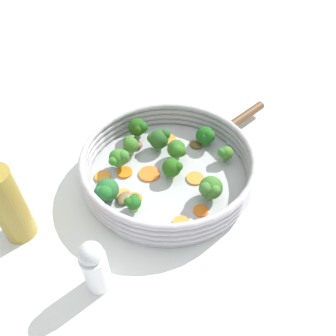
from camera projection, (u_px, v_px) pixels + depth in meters
name	position (u px, v px, depth m)	size (l,w,h in m)	color
ground_plane	(168.00, 178.00, 0.72)	(4.00, 4.00, 0.00)	white
skillet	(168.00, 176.00, 0.72)	(0.35, 0.35, 0.02)	#B2B5B7
skillet_rim_wall	(168.00, 163.00, 0.69)	(0.37, 0.37, 0.06)	#B5B0B7
skillet_handle	(242.00, 118.00, 0.83)	(0.02, 0.02, 0.17)	brown
skillet_rivet_left	(228.00, 143.00, 0.77)	(0.01, 0.01, 0.01)	#B4B4B4
skillet_rivet_right	(208.00, 131.00, 0.81)	(0.01, 0.01, 0.01)	#B5B0B2
carrot_slice_0	(168.00, 139.00, 0.79)	(0.04, 0.04, 0.00)	orange
carrot_slice_1	(195.00, 178.00, 0.70)	(0.04, 0.04, 0.00)	orange
carrot_slice_2	(125.00, 172.00, 0.71)	(0.03, 0.03, 0.01)	orange
carrot_slice_3	(201.00, 211.00, 0.64)	(0.03, 0.03, 0.00)	orange
carrot_slice_4	(181.00, 223.00, 0.62)	(0.03, 0.03, 0.01)	orange
carrot_slice_5	(103.00, 176.00, 0.70)	(0.03, 0.03, 0.00)	orange
carrot_slice_6	(149.00, 174.00, 0.71)	(0.05, 0.05, 0.00)	orange
carrot_slice_7	(134.00, 199.00, 0.66)	(0.03, 0.03, 0.00)	orange
carrot_slice_8	(124.00, 195.00, 0.66)	(0.03, 0.03, 0.00)	#EE9C3C
broccoli_floret_0	(177.00, 150.00, 0.72)	(0.04, 0.05, 0.05)	#799B5D
broccoli_floret_1	(138.00, 128.00, 0.77)	(0.05, 0.05, 0.05)	#77A35F
broccoli_floret_2	(133.00, 202.00, 0.63)	(0.03, 0.03, 0.04)	#7C9B4E
broccoli_floret_3	(119.00, 158.00, 0.70)	(0.04, 0.04, 0.05)	#8CB664
broccoli_floret_4	(210.00, 188.00, 0.64)	(0.05, 0.05, 0.05)	#8CA969
broccoli_floret_5	(206.00, 136.00, 0.76)	(0.05, 0.05, 0.05)	#7DAB67
broccoli_floret_6	(130.00, 144.00, 0.73)	(0.04, 0.04, 0.05)	#7B935B
broccoli_floret_7	(172.00, 167.00, 0.68)	(0.04, 0.04, 0.05)	#76A057
broccoli_floret_8	(159.00, 139.00, 0.74)	(0.05, 0.04, 0.05)	#6F9748
broccoli_floret_9	(225.00, 153.00, 0.72)	(0.04, 0.03, 0.04)	#6D9746
broccoli_floret_10	(106.00, 191.00, 0.64)	(0.05, 0.05, 0.05)	#779E53
mushroom_piece_0	(124.00, 198.00, 0.65)	(0.04, 0.03, 0.01)	olive
mushroom_piece_1	(196.00, 144.00, 0.77)	(0.03, 0.02, 0.01)	brown
mushroom_piece_2	(137.00, 144.00, 0.77)	(0.03, 0.02, 0.01)	brown
salt_shaker	(95.00, 267.00, 0.51)	(0.04, 0.04, 0.12)	white
oil_bottle	(7.00, 204.00, 0.57)	(0.06, 0.06, 0.21)	olive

